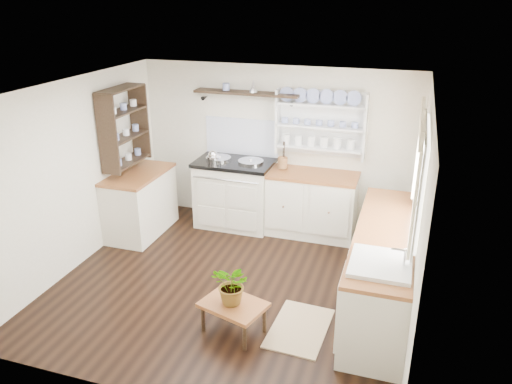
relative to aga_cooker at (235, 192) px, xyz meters
The scene contains 19 objects.
floor 1.73m from the aga_cooker, 71.69° to the right, with size 4.00×3.80×0.01m, color black.
wall_back 0.90m from the aga_cooker, 32.45° to the left, with size 4.00×0.02×2.30m, color beige.
wall_right 3.04m from the aga_cooker, 31.92° to the right, with size 0.02×3.80×2.30m, color beige.
wall_left 2.25m from the aga_cooker, 133.32° to the right, with size 0.02×3.80×2.30m, color beige.
ceiling 2.44m from the aga_cooker, 71.69° to the right, with size 4.00×3.80×0.01m, color white.
window 3.04m from the aga_cooker, 29.90° to the right, with size 0.08×1.55×1.22m.
aga_cooker is the anchor object (origin of this frame).
back_cabinets 1.12m from the aga_cooker, ahead, with size 1.27×0.63×0.90m.
right_cabinets 2.66m from the aga_cooker, 33.51° to the right, with size 0.62×2.43×0.90m.
belfast_sink 3.15m from the aga_cooker, 45.00° to the right, with size 0.55×0.60×0.45m.
left_cabinets 1.36m from the aga_cooker, 150.43° to the right, with size 0.62×1.13×0.90m.
plate_rack 1.60m from the aga_cooker, 14.10° to the left, with size 1.20×0.22×0.90m.
high_shelf 1.43m from the aga_cooker, 60.06° to the left, with size 1.50×0.29×0.16m.
left_shelving 1.82m from the aga_cooker, 153.11° to the right, with size 0.28×0.80×1.05m, color black.
kettle 0.61m from the aga_cooker, 156.85° to the right, with size 0.17×0.17×0.21m, color silver, non-canonical shape.
utensil_crock 0.85m from the aga_cooker, ahead, with size 0.13×0.13×0.16m, color brown.
center_table 2.57m from the aga_cooker, 70.51° to the right, with size 0.72×0.60×0.34m.
potted_plant 2.56m from the aga_cooker, 70.51° to the right, with size 0.39×0.34×0.43m, color #3F7233.
floor_rug 2.68m from the aga_cooker, 55.63° to the right, with size 0.55×0.85×0.02m, color #9E815C.
Camera 1 is at (1.82, -4.77, 3.22)m, focal length 35.00 mm.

